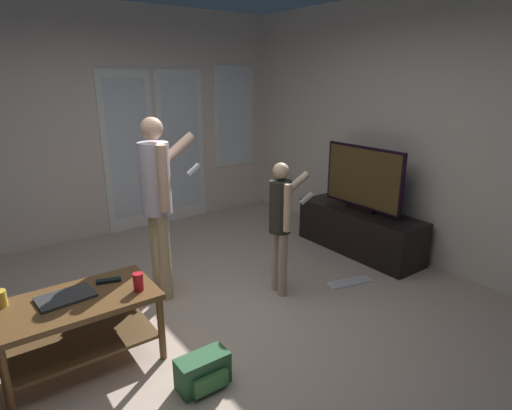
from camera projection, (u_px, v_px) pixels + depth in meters
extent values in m
cube|color=#BBA190|center=(207.00, 336.00, 3.27)|extent=(5.25, 5.53, 0.02)
cube|color=beige|center=(90.00, 124.00, 4.98)|extent=(5.25, 0.06, 2.77)
cube|color=white|center=(130.00, 154.00, 5.31)|extent=(0.68, 0.02, 2.05)
cube|color=silver|center=(130.00, 150.00, 5.28)|extent=(0.52, 0.01, 1.75)
cube|color=white|center=(181.00, 148.00, 5.71)|extent=(0.68, 0.02, 2.05)
cube|color=silver|center=(182.00, 145.00, 5.68)|extent=(0.52, 0.01, 1.75)
cube|color=white|center=(234.00, 117.00, 6.08)|extent=(0.63, 0.02, 1.41)
cube|color=silver|center=(235.00, 117.00, 6.07)|extent=(0.57, 0.01, 1.35)
cube|color=beige|center=(423.00, 132.00, 4.31)|extent=(0.06, 5.53, 2.77)
cube|color=brown|center=(77.00, 302.00, 2.78)|extent=(1.02, 0.57, 0.04)
cube|color=brown|center=(83.00, 342.00, 2.88)|extent=(0.94, 0.49, 0.02)
cylinder|color=brown|center=(7.00, 385.00, 2.40)|extent=(0.05, 0.05, 0.48)
cylinder|color=brown|center=(161.00, 329.00, 2.93)|extent=(0.05, 0.05, 0.48)
cylinder|color=brown|center=(136.00, 299.00, 3.32)|extent=(0.05, 0.05, 0.48)
cube|color=black|center=(359.00, 231.00, 4.78)|extent=(0.49, 1.49, 0.49)
cube|color=black|center=(416.00, 249.00, 4.21)|extent=(0.41, 0.02, 0.28)
cube|color=black|center=(361.00, 208.00, 4.71)|extent=(0.08, 0.36, 0.04)
cube|color=black|center=(363.00, 177.00, 4.60)|extent=(0.04, 1.03, 0.68)
cube|color=#4C3819|center=(362.00, 178.00, 4.59)|extent=(0.00, 0.98, 0.63)
cylinder|color=tan|center=(165.00, 258.00, 3.70)|extent=(0.11, 0.11, 0.79)
cylinder|color=tan|center=(157.00, 252.00, 3.83)|extent=(0.11, 0.11, 0.79)
cylinder|color=silver|center=(155.00, 179.00, 3.56)|extent=(0.26, 0.26, 0.62)
sphere|color=#E1AF8E|center=(152.00, 129.00, 3.44)|extent=(0.19, 0.19, 0.19)
cylinder|color=#E1AF8E|center=(163.00, 179.00, 3.41)|extent=(0.09, 0.09, 0.55)
cylinder|color=#E1AF8E|center=(170.00, 155.00, 3.78)|extent=(0.50, 0.09, 0.39)
cube|color=white|center=(193.00, 169.00, 3.95)|extent=(0.13, 0.04, 0.10)
cylinder|color=tan|center=(283.00, 265.00, 3.78)|extent=(0.08, 0.08, 0.60)
cylinder|color=tan|center=(276.00, 260.00, 3.89)|extent=(0.08, 0.08, 0.60)
cylinder|color=#29281F|center=(280.00, 207.00, 3.68)|extent=(0.20, 0.20, 0.47)
sphere|color=#D1AF86|center=(281.00, 171.00, 3.58)|extent=(0.14, 0.14, 0.14)
cylinder|color=#D1AF86|center=(287.00, 208.00, 3.56)|extent=(0.07, 0.07, 0.42)
cylinder|color=#D1AF86|center=(291.00, 188.00, 3.83)|extent=(0.39, 0.14, 0.29)
cube|color=white|center=(306.00, 198.00, 3.93)|extent=(0.14, 0.07, 0.10)
cube|color=#32613C|center=(203.00, 371.00, 2.71)|extent=(0.34, 0.17, 0.22)
cube|color=#3D763D|center=(211.00, 383.00, 2.63)|extent=(0.24, 0.04, 0.11)
cube|color=white|center=(350.00, 282.00, 4.09)|extent=(0.46, 0.24, 0.02)
cube|color=silver|center=(350.00, 281.00, 4.08)|extent=(0.41, 0.19, 0.00)
cube|color=#313133|center=(66.00, 297.00, 2.78)|extent=(0.37, 0.26, 0.02)
cylinder|color=red|center=(138.00, 282.00, 2.87)|extent=(0.07, 0.07, 0.13)
cube|color=black|center=(109.00, 281.00, 3.00)|extent=(0.18, 0.10, 0.02)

